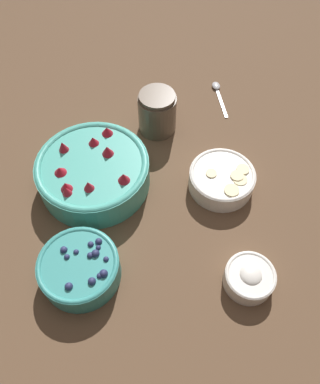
% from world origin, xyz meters
% --- Properties ---
extents(ground_plane, '(4.00, 4.00, 0.00)m').
position_xyz_m(ground_plane, '(0.00, 0.00, 0.00)').
color(ground_plane, brown).
extents(bowl_strawberries, '(0.25, 0.25, 0.10)m').
position_xyz_m(bowl_strawberries, '(-0.10, -0.11, 0.04)').
color(bowl_strawberries, '#47AD9E').
rests_on(bowl_strawberries, ground_plane).
extents(bowl_blueberries, '(0.16, 0.16, 0.07)m').
position_xyz_m(bowl_blueberries, '(0.12, -0.15, 0.03)').
color(bowl_blueberries, teal).
rests_on(bowl_blueberries, ground_plane).
extents(bowl_bananas, '(0.15, 0.15, 0.05)m').
position_xyz_m(bowl_bananas, '(-0.04, 0.17, 0.03)').
color(bowl_bananas, white).
rests_on(bowl_bananas, ground_plane).
extents(bowl_cream, '(0.10, 0.10, 0.05)m').
position_xyz_m(bowl_cream, '(0.19, 0.17, 0.02)').
color(bowl_cream, white).
rests_on(bowl_cream, ground_plane).
extents(jar_chocolate, '(0.09, 0.09, 0.11)m').
position_xyz_m(jar_chocolate, '(-0.24, 0.06, 0.05)').
color(jar_chocolate, brown).
rests_on(jar_chocolate, ground_plane).
extents(spoon, '(0.14, 0.02, 0.01)m').
position_xyz_m(spoon, '(-0.34, 0.25, 0.00)').
color(spoon, '#B2B2B7').
rests_on(spoon, ground_plane).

